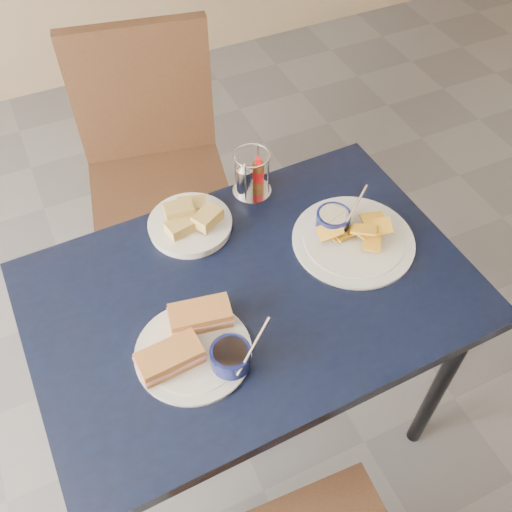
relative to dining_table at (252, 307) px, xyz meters
name	(u,v)px	position (x,y,z in m)	size (l,w,h in m)	color
ground	(264,491)	(-0.07, -0.24, -0.67)	(6.00, 6.00, 0.00)	#505055
dining_table	(252,307)	(0.00, 0.00, 0.00)	(1.09, 0.74, 0.75)	black
chair_far	(149,156)	(-0.03, 0.80, -0.10)	(0.55, 0.54, 1.00)	black
sandwich_plate	(197,345)	(-0.18, -0.10, 0.10)	(0.30, 0.26, 0.12)	white
plantain_plate	(348,234)	(0.30, 0.05, 0.09)	(0.32, 0.32, 0.12)	white
bread_basket	(190,222)	(-0.06, 0.26, 0.10)	(0.22, 0.22, 0.07)	white
condiment_caddy	(250,177)	(0.14, 0.32, 0.13)	(0.11, 0.11, 0.14)	silver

